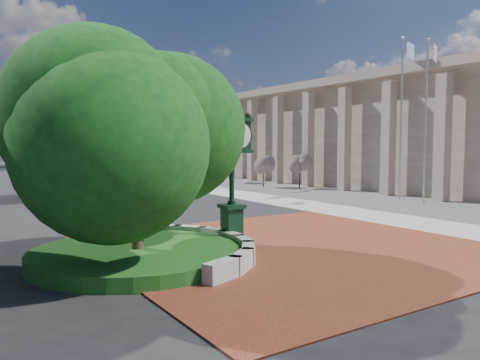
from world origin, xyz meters
The scene contains 18 objects.
ground centered at (0.00, 0.00, 0.00)m, with size 200.00×200.00×0.00m, color black.
plaza centered at (0.00, -1.00, 0.02)m, with size 12.00×12.00×0.04m, color maroon.
sidewalk centered at (16.00, 10.00, 0.02)m, with size 20.00×50.00×0.04m, color #9E9B93.
planter_wall centered at (-2.71, 0.00, 0.27)m, with size 2.96×6.77×0.54m.
grass_bed centered at (-5.00, 0.00, 0.20)m, with size 6.10×6.10×0.40m, color #1A4112.
civic_building centered at (23.60, 12.00, 4.33)m, with size 17.35×44.00×8.60m.
overpass centered at (-0.22, 70.00, 6.54)m, with size 90.00×12.00×7.50m.
tree_planter centered at (-5.00, 0.00, 3.72)m, with size 5.20×5.20×6.33m.
tree_street centered at (-4.00, 18.00, 3.24)m, with size 4.40×4.40×5.45m.
post_clock centered at (-1.53, 0.41, 2.72)m, with size 1.06×1.06×4.95m.
parked_car centered at (1.75, 38.66, 0.78)m, with size 1.84×4.58×1.56m, color maroon.
flagpole_a centered at (13.21, 3.56, 4.76)m, with size 1.38×0.62×9.29m.
flagpole_b centered at (14.48, 6.22, 5.16)m, with size 1.53×0.50×10.06m.
street_lamp_near centered at (5.55, 23.32, 5.85)m, with size 2.19×0.83×9.97m.
street_lamp_far centered at (-0.67, 43.28, 5.59)m, with size 2.14×0.37×9.53m.
shrub_near centered at (13.99, 15.26, 1.59)m, with size 1.20×1.20×2.20m.
shrub_mid centered at (12.19, 17.62, 1.59)m, with size 1.20×1.20×2.20m.
shrub_far centered at (12.33, 22.99, 1.59)m, with size 1.20×1.20×2.20m.
Camera 1 is at (-9.77, -12.80, 3.36)m, focal length 35.00 mm.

